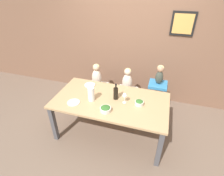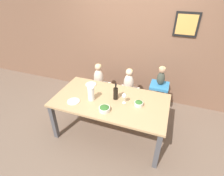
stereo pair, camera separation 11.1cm
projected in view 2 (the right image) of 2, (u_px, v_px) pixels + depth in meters
The scene contains 16 objects.
ground_plane at pixel (111, 131), 3.23m from camera, with size 14.00×14.00×0.00m, color #705B4C.
wall_back at pixel (133, 39), 3.58m from camera, with size 10.00×0.09×2.70m.
dining_table at pixel (110, 104), 2.88m from camera, with size 1.85×0.98×0.73m.
chair_far_left at pixel (99, 88), 3.79m from camera, with size 0.40×0.39×0.46m.
chair_far_center at pixel (128, 94), 3.60m from camera, with size 0.40×0.39×0.46m.
chair_right_highchair at pixel (158, 92), 3.33m from camera, with size 0.34×0.33×0.73m.
person_child_left at pixel (99, 75), 3.62m from camera, with size 0.20×0.18×0.49m.
person_child_center at pixel (129, 80), 3.43m from camera, with size 0.20×0.18×0.49m.
person_baby_right at pixel (161, 75), 3.14m from camera, with size 0.14×0.13×0.37m.
wine_bottle at pixel (116, 93), 2.80m from camera, with size 0.08×0.08×0.28m.
paper_towel_roll at pixel (91, 93), 2.78m from camera, with size 0.10×0.10×0.24m.
wine_glass_near at pixel (124, 96), 2.70m from camera, with size 0.07×0.07×0.18m.
salad_bowl_large at pixel (104, 109), 2.58m from camera, with size 0.17×0.17×0.08m.
salad_bowl_small at pixel (139, 103), 2.69m from camera, with size 0.14×0.14×0.08m.
dinner_plate_front_left at pixel (73, 101), 2.79m from camera, with size 0.20×0.20×0.01m.
dinner_plate_back_left at pixel (91, 84), 3.23m from camera, with size 0.20×0.20×0.01m.
Camera 2 is at (0.81, -2.15, 2.42)m, focal length 28.00 mm.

